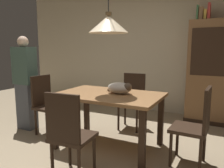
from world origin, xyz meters
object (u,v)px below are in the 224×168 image
chair_far_back (132,98)px  chair_right_side (196,123)px  chair_near_front (69,132)px  book_brown_thick (201,14)px  book_red_tall (209,12)px  cat_sleeping (120,88)px  book_yellow_short (205,15)px  pendant_lamp (109,24)px  chair_left_side (46,102)px  person_standing (25,83)px  dining_table (109,101)px  hutch_bookcase (220,75)px  book_green_slim (198,13)px

chair_far_back → chair_right_side: same height
chair_right_side → chair_near_front: (-1.12, -0.87, 0.00)m
book_brown_thick → book_red_tall: bearing=0.0°
cat_sleeping → book_yellow_short: (0.86, 1.70, 1.11)m
pendant_lamp → cat_sleeping: bearing=29.0°
chair_left_side → book_yellow_short: bearing=39.8°
chair_left_side → person_standing: 0.52m
chair_far_back → chair_left_side: bearing=-142.1°
pendant_lamp → book_red_tall: (1.06, 1.78, 0.33)m
chair_near_front → book_brown_thick: book_brown_thick is taller
chair_right_side → book_red_tall: bearing=92.3°
dining_table → chair_left_side: size_ratio=1.51×
person_standing → chair_far_back: bearing=28.9°
dining_table → person_standing: person_standing is taller
hutch_bookcase → book_green_slim: 1.17m
chair_near_front → pendant_lamp: pendant_lamp is taller
book_red_tall → dining_table: bearing=-120.7°
chair_left_side → chair_far_back: bearing=37.9°
chair_far_back → book_green_slim: (0.88, 0.90, 1.47)m
book_yellow_short → hutch_bookcase: bearing=-0.3°
chair_right_side → book_brown_thick: size_ratio=3.88×
chair_left_side → person_standing: size_ratio=0.60×
dining_table → chair_near_front: size_ratio=1.51×
hutch_bookcase → book_red_tall: size_ratio=6.61×
chair_near_front → chair_far_back: bearing=90.3°
chair_right_side → cat_sleeping: (-0.99, 0.08, 0.32)m
chair_right_side → chair_left_side: bearing=179.8°
dining_table → chair_left_side: bearing=179.8°
person_standing → book_brown_thick: bearing=35.2°
chair_left_side → pendant_lamp: pendant_lamp is taller
chair_far_back → hutch_bookcase: 1.63m
pendant_lamp → book_green_slim: 2.01m
cat_sleeping → book_red_tall: book_red_tall is taller
chair_left_side → cat_sleeping: 1.30m
chair_right_side → hutch_bookcase: size_ratio=0.50×
person_standing → hutch_bookcase: bearing=31.5°
chair_near_front → book_yellow_short: 3.18m
chair_right_side → pendant_lamp: 1.61m
book_red_tall → person_standing: bearing=-146.2°
chair_near_front → book_yellow_short: size_ratio=4.65×
hutch_bookcase → book_green_slim: (-0.44, 0.00, 1.09)m
dining_table → book_yellow_short: 2.41m
book_yellow_short → book_red_tall: size_ratio=0.71×
book_brown_thick → book_yellow_short: 0.07m
chair_far_back → hutch_bookcase: (1.31, 0.90, 0.38)m
dining_table → pendant_lamp: 1.01m
chair_near_front → cat_sleeping: bearing=82.2°
book_yellow_short → person_standing: 3.33m
chair_right_side → book_brown_thick: (-0.20, 1.78, 1.45)m
pendant_lamp → chair_right_side: bearing=-0.2°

